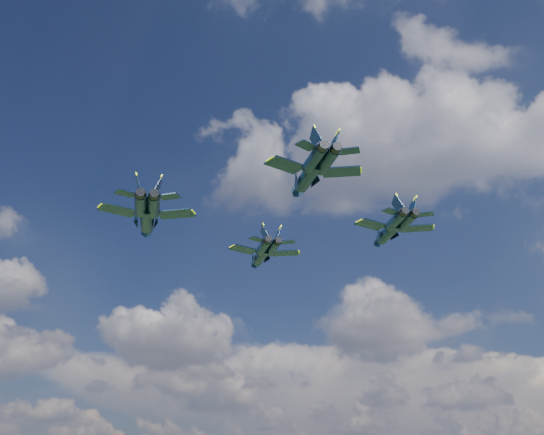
{
  "coord_description": "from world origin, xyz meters",
  "views": [
    {
      "loc": [
        33.26,
        -72.95,
        18.67
      ],
      "look_at": [
        1.51,
        7.02,
        54.44
      ],
      "focal_mm": 45.0,
      "sensor_mm": 36.0,
      "label": 1
    }
  ],
  "objects_px": {
    "jet_right": "(388,232)",
    "jet_left": "(147,219)",
    "jet_lead": "(261,256)",
    "jet_slot": "(307,177)"
  },
  "relations": [
    {
      "from": "jet_slot",
      "to": "jet_right",
      "type": "bearing_deg",
      "value": 42.53
    },
    {
      "from": "jet_lead",
      "to": "jet_left",
      "type": "bearing_deg",
      "value": -138.75
    },
    {
      "from": "jet_lead",
      "to": "jet_slot",
      "type": "distance_m",
      "value": 33.82
    },
    {
      "from": "jet_lead",
      "to": "jet_right",
      "type": "distance_m",
      "value": 23.07
    },
    {
      "from": "jet_lead",
      "to": "jet_slot",
      "type": "xyz_separation_m",
      "value": [
        17.75,
        -28.72,
        -1.98
      ]
    },
    {
      "from": "jet_lead",
      "to": "jet_right",
      "type": "xyz_separation_m",
      "value": [
        22.19,
        -6.18,
        -1.33
      ]
    },
    {
      "from": "jet_lead",
      "to": "jet_left",
      "type": "height_order",
      "value": "jet_lead"
    },
    {
      "from": "jet_right",
      "to": "jet_left",
      "type": "bearing_deg",
      "value": -179.06
    },
    {
      "from": "jet_left",
      "to": "jet_right",
      "type": "distance_m",
      "value": 33.87
    },
    {
      "from": "jet_right",
      "to": "jet_slot",
      "type": "height_order",
      "value": "jet_right"
    }
  ]
}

